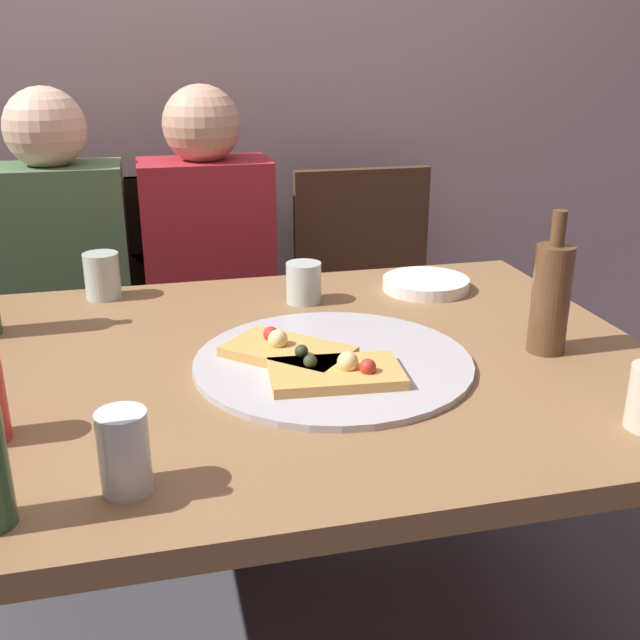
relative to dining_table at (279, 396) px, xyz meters
name	(u,v)px	position (x,y,z in m)	size (l,w,h in m)	color
back_wall	(200,32)	(0.00, 1.28, 0.64)	(6.00, 0.10, 2.60)	#B29EA3
dining_table	(279,396)	(0.00, 0.00, 0.00)	(1.39, 1.02, 0.73)	olive
pizza_tray	(333,362)	(0.09, -0.05, 0.08)	(0.50, 0.50, 0.01)	#ADADB2
pizza_slice_last	(287,350)	(0.01, -0.02, 0.10)	(0.25, 0.25, 0.05)	tan
pizza_slice_extra	(337,372)	(0.08, -0.13, 0.10)	(0.23, 0.15, 0.05)	tan
beer_bottle	(551,297)	(0.49, -0.08, 0.18)	(0.07, 0.07, 0.27)	brown
tumbler_near	(304,283)	(0.11, 0.30, 0.12)	(0.08, 0.08, 0.09)	#B7C6BC
tumbler_far	(102,276)	(-0.32, 0.43, 0.13)	(0.08, 0.08, 0.10)	#B7C6BC
short_glass	(124,452)	(-0.26, -0.37, 0.13)	(0.07, 0.07, 0.11)	silver
plate_stack	(426,284)	(0.41, 0.32, 0.09)	(0.20, 0.20, 0.03)	white
chair_left	(71,321)	(-0.45, 0.91, -0.14)	(0.44, 0.44, 0.90)	#472D1E
chair_middle	(210,310)	(-0.05, 0.91, -0.14)	(0.44, 0.44, 0.90)	#472D1E
chair_right	(371,298)	(0.46, 0.91, -0.14)	(0.44, 0.44, 0.90)	#472D1E
guest_in_sweater	(62,295)	(-0.45, 0.76, -0.01)	(0.36, 0.56, 1.17)	#4C6B47
guest_in_beanie	(213,285)	(-0.05, 0.76, -0.01)	(0.36, 0.56, 1.17)	maroon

